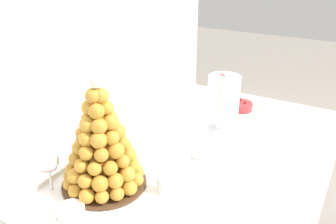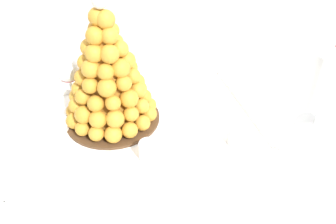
# 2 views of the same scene
# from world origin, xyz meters

# --- Properties ---
(buffet_table) EXTENTS (1.56, 1.00, 0.80)m
(buffet_table) POSITION_xyz_m (0.00, 0.00, 0.71)
(buffet_table) COLOR brown
(buffet_table) RESTS_ON ground_plane
(serving_tray) EXTENTS (0.68, 0.44, 0.02)m
(serving_tray) POSITION_xyz_m (-0.18, 0.07, 0.81)
(serving_tray) COLOR white
(serving_tray) RESTS_ON buffet_table
(croquembouche) EXTENTS (0.27, 0.27, 0.38)m
(croquembouche) POSITION_xyz_m (-0.24, 0.12, 0.96)
(croquembouche) COLOR #4C331E
(croquembouche) RESTS_ON serving_tray
(dessert_cup_left) EXTENTS (0.05, 0.05, 0.06)m
(dessert_cup_left) POSITION_xyz_m (-0.44, -0.08, 0.84)
(dessert_cup_left) COLOR silver
(dessert_cup_left) RESTS_ON serving_tray
(dessert_cup_mid_left) EXTENTS (0.05, 0.05, 0.05)m
(dessert_cup_mid_left) POSITION_xyz_m (-0.17, -0.07, 0.83)
(dessert_cup_mid_left) COLOR silver
(dessert_cup_mid_left) RESTS_ON serving_tray
(dessert_cup_centre) EXTENTS (0.06, 0.06, 0.05)m
(dessert_cup_centre) POSITION_xyz_m (0.07, -0.07, 0.83)
(dessert_cup_centre) COLOR silver
(dessert_cup_centre) RESTS_ON serving_tray
(creme_brulee_ramekin) EXTENTS (0.08, 0.08, 0.02)m
(creme_brulee_ramekin) POSITION_xyz_m (-0.40, 0.11, 0.82)
(creme_brulee_ramekin) COLOR white
(creme_brulee_ramekin) RESTS_ON serving_tray
(macaron_goblet) EXTENTS (0.13, 0.13, 0.26)m
(macaron_goblet) POSITION_xyz_m (0.32, -0.06, 0.96)
(macaron_goblet) COLOR white
(macaron_goblet) RESTS_ON buffet_table
(wine_glass) EXTENTS (0.07, 0.07, 0.15)m
(wine_glass) POSITION_xyz_m (-0.35, 0.24, 0.91)
(wine_glass) COLOR silver
(wine_glass) RESTS_ON buffet_table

